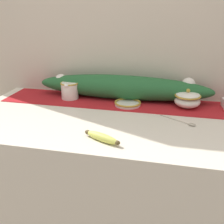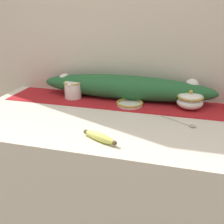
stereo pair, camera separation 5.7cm
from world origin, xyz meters
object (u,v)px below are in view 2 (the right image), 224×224
Objects in this scene: cream_pitcher at (73,89)px; banana at (100,137)px; small_dish at (130,104)px; spoon at (189,125)px; sugar_bowl at (190,100)px.

cream_pitcher reaches higher than banana.
banana reaches higher than small_dish.
spoon is (0.65, -0.22, -0.05)m from cream_pitcher.
cream_pitcher is 0.34m from small_dish.
banana is at bearing -56.41° from cream_pitcher.
sugar_bowl is (0.64, -0.00, -0.01)m from cream_pitcher.
banana is (0.31, -0.47, -0.04)m from cream_pitcher.
cream_pitcher reaches higher than spoon.
cream_pitcher is 0.70× the size of spoon.
cream_pitcher is 0.64m from sugar_bowl.
sugar_bowl is 0.57m from banana.
small_dish is at bearing -6.77° from cream_pitcher.
sugar_bowl is at bearing -0.11° from cream_pitcher.
cream_pitcher is at bearing -167.03° from spoon.
cream_pitcher is 0.83× the size of small_dish.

